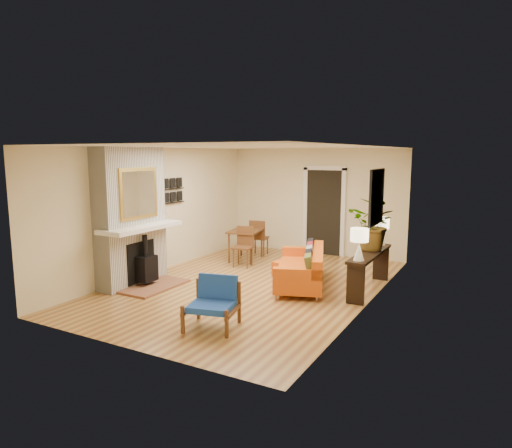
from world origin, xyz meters
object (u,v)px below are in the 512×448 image
object	(u,v)px
sofa	(304,268)
ottoman	(295,268)
dining_table	(249,236)
lamp_far	(381,228)
console_table	(370,260)
houseplant	(374,224)
blue_chair	(214,300)
lamp_near	(359,240)

from	to	relation	value
sofa	ottoman	distance (m)	0.57
dining_table	lamp_far	xyz separation A→B (m)	(3.12, -0.31, 0.49)
sofa	ottoman	size ratio (longest dim) A/B	2.67
console_table	houseplant	distance (m)	0.67
blue_chair	houseplant	distance (m)	3.42
sofa	ottoman	bearing A→B (deg)	132.45
sofa	ottoman	xyz separation A→B (m)	(-0.37, 0.41, -0.14)
lamp_far	sofa	bearing A→B (deg)	-139.28
blue_chair	houseplant	bearing A→B (deg)	62.78
blue_chair	lamp_near	world-z (taller)	lamp_near
dining_table	blue_chair	bearing A→B (deg)	-67.26
houseplant	blue_chair	bearing A→B (deg)	-117.22
lamp_far	ottoman	bearing A→B (deg)	-158.81
ottoman	dining_table	distance (m)	1.86
blue_chair	dining_table	world-z (taller)	dining_table
lamp_near	houseplant	world-z (taller)	houseplant
console_table	houseplant	world-z (taller)	houseplant
ottoman	console_table	bearing A→B (deg)	-5.99
console_table	lamp_near	bearing A→B (deg)	-90.00
ottoman	houseplant	distance (m)	1.83
dining_table	houseplant	bearing A→B (deg)	-15.37
blue_chair	lamp_near	bearing A→B (deg)	52.92
dining_table	console_table	xyz separation A→B (m)	(3.12, -1.06, 0.00)
dining_table	houseplant	size ratio (longest dim) A/B	1.73
ottoman	houseplant	bearing A→B (deg)	1.74
blue_chair	console_table	size ratio (longest dim) A/B	0.45
ottoman	blue_chair	bearing A→B (deg)	-89.84
dining_table	console_table	bearing A→B (deg)	-18.80
blue_chair	dining_table	bearing A→B (deg)	112.74
sofa	lamp_near	distance (m)	1.45
blue_chair	console_table	distance (m)	3.15
sofa	dining_table	world-z (taller)	dining_table
dining_table	lamp_far	bearing A→B (deg)	-5.60
lamp_near	sofa	bearing A→B (deg)	157.73
ottoman	houseplant	world-z (taller)	houseplant
sofa	console_table	world-z (taller)	sofa
ottoman	dining_table	xyz separation A→B (m)	(-1.59, 0.90, 0.38)
sofa	houseplant	bearing A→B (deg)	21.41
dining_table	console_table	world-z (taller)	dining_table
blue_chair	lamp_near	size ratio (longest dim) A/B	1.54
lamp_far	dining_table	bearing A→B (deg)	174.40
ottoman	blue_chair	distance (m)	2.91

